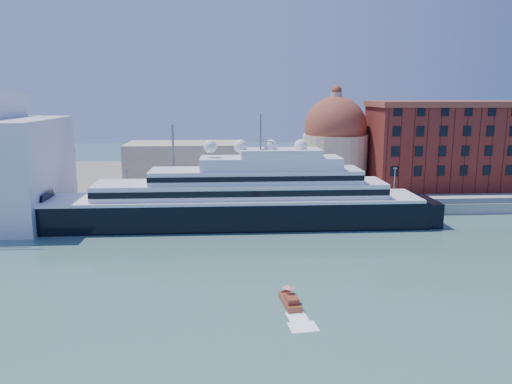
{
  "coord_description": "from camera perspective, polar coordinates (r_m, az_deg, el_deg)",
  "views": [
    {
      "loc": [
        -8.42,
        -78.56,
        27.46
      ],
      "look_at": [
        -2.43,
        18.0,
        8.11
      ],
      "focal_mm": 35.0,
      "sensor_mm": 36.0,
      "label": 1
    }
  ],
  "objects": [
    {
      "name": "warehouse",
      "position": [
        144.51,
        21.27,
        5.12
      ],
      "size": [
        43.0,
        19.0,
        23.25
      ],
      "color": "maroon",
      "rests_on": "land"
    },
    {
      "name": "ground",
      "position": [
        83.65,
        2.45,
        -7.86
      ],
      "size": [
        400.0,
        400.0,
        0.0
      ],
      "primitive_type": "plane",
      "color": "#38615C",
      "rests_on": "ground"
    },
    {
      "name": "service_barge",
      "position": [
        110.83,
        -24.51,
        -3.62
      ],
      "size": [
        14.07,
        7.99,
        3.01
      ],
      "rotation": [
        0.0,
        0.0,
        -0.28
      ],
      "color": "white",
      "rests_on": "ground"
    },
    {
      "name": "land",
      "position": [
        156.05,
        -0.41,
        1.55
      ],
      "size": [
        260.0,
        72.0,
        2.0
      ],
      "primitive_type": "cube",
      "color": "slate",
      "rests_on": "ground"
    },
    {
      "name": "church",
      "position": [
        138.07,
        2.64,
        4.42
      ],
      "size": [
        66.0,
        18.0,
        25.5
      ],
      "color": "beige",
      "rests_on": "land"
    },
    {
      "name": "quay_fence",
      "position": [
        111.09,
        0.88,
        -1.36
      ],
      "size": [
        180.0,
        0.1,
        1.2
      ],
      "primitive_type": "cube",
      "color": "slate",
      "rests_on": "quay"
    },
    {
      "name": "quay",
      "position": [
        115.88,
        0.71,
        -1.76
      ],
      "size": [
        180.0,
        10.0,
        2.5
      ],
      "primitive_type": "cube",
      "color": "gray",
      "rests_on": "ground"
    },
    {
      "name": "water_taxi",
      "position": [
        67.15,
        3.92,
        -12.26
      ],
      "size": [
        2.52,
        5.78,
        2.66
      ],
      "rotation": [
        0.0,
        0.0,
        0.12
      ],
      "color": "brown",
      "rests_on": "ground"
    },
    {
      "name": "lamp_posts",
      "position": [
        112.3,
        -5.68,
        2.23
      ],
      "size": [
        120.8,
        2.4,
        18.0
      ],
      "color": "slate",
      "rests_on": "quay"
    },
    {
      "name": "superyacht",
      "position": [
        104.09,
        -4.24,
        -1.36
      ],
      "size": [
        90.65,
        12.57,
        27.09
      ],
      "color": "black",
      "rests_on": "ground"
    }
  ]
}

